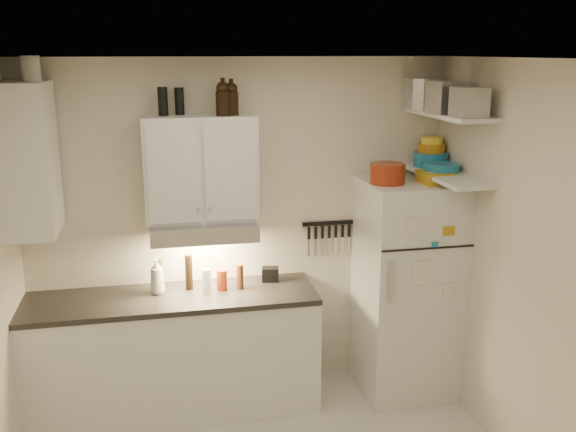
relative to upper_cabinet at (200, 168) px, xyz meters
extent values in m
cube|color=silver|center=(0.30, -1.33, 0.78)|extent=(3.20, 3.00, 0.02)
cube|color=beige|center=(0.30, 0.18, -0.53)|extent=(3.20, 0.02, 2.60)
cube|color=beige|center=(1.91, -1.33, -0.53)|extent=(0.02, 3.00, 2.60)
cube|color=white|center=(-0.25, -0.14, -1.39)|extent=(2.10, 0.60, 0.88)
cube|color=#282622|center=(-0.25, -0.14, -0.93)|extent=(2.10, 0.62, 0.04)
cube|color=white|center=(0.00, 0.00, 0.00)|extent=(0.80, 0.33, 0.75)
cube|color=white|center=(-1.14, -0.14, 0.12)|extent=(0.33, 0.55, 1.00)
cube|color=silver|center=(0.00, -0.06, -0.44)|extent=(0.76, 0.46, 0.12)
cube|color=silver|center=(1.55, -0.18, -0.98)|extent=(0.70, 0.68, 1.70)
cube|color=white|center=(1.75, -0.31, 0.38)|extent=(0.30, 0.95, 0.03)
cube|color=white|center=(1.75, -0.31, -0.07)|extent=(0.30, 0.95, 0.03)
cube|color=black|center=(1.00, 0.15, -0.51)|extent=(0.42, 0.02, 0.03)
cylinder|color=maroon|center=(1.34, -0.22, -0.05)|extent=(0.28, 0.28, 0.15)
cube|color=#B28716|center=(1.68, -0.28, -0.08)|extent=(0.21, 0.26, 0.09)
cylinder|color=silver|center=(1.64, -0.31, -0.08)|extent=(0.07, 0.07, 0.09)
cylinder|color=silver|center=(1.70, 0.06, 0.50)|extent=(0.41, 0.41, 0.22)
cube|color=#AAAAAD|center=(1.69, -0.38, 0.50)|extent=(0.25, 0.24, 0.22)
cube|color=#AAAAAD|center=(1.72, -0.65, 0.49)|extent=(0.21, 0.21, 0.20)
cylinder|color=teal|center=(1.77, 0.00, 0.00)|extent=(0.26, 0.26, 0.11)
cylinder|color=#B97411|center=(1.78, 0.03, 0.09)|extent=(0.21, 0.21, 0.06)
cylinder|color=yellow|center=(1.78, 0.03, 0.15)|extent=(0.16, 0.16, 0.05)
cylinder|color=teal|center=(1.74, -0.25, -0.02)|extent=(0.29, 0.29, 0.06)
cylinder|color=black|center=(-0.13, 0.06, 0.47)|extent=(0.07, 0.07, 0.19)
cylinder|color=black|center=(-0.24, 0.02, 0.47)|extent=(0.09, 0.09, 0.20)
cylinder|color=silver|center=(-1.06, -0.16, 0.71)|extent=(0.15, 0.15, 0.16)
imported|color=white|center=(-0.35, -0.07, -0.75)|extent=(0.14, 0.14, 0.30)
cylinder|color=brown|center=(0.25, -0.09, -0.81)|extent=(0.08, 0.08, 0.19)
cylinder|color=#315916|center=(-0.32, 0.00, -0.79)|extent=(0.05, 0.05, 0.24)
cylinder|color=black|center=(-0.11, -0.03, -0.77)|extent=(0.06, 0.06, 0.27)
cylinder|color=silver|center=(0.01, -0.13, -0.81)|extent=(0.08, 0.08, 0.18)
cylinder|color=maroon|center=(0.12, -0.09, -0.83)|extent=(0.09, 0.09, 0.16)
cube|color=black|center=(0.51, 0.02, -0.85)|extent=(0.14, 0.11, 0.11)
camera|label=1|loc=(-0.32, -4.56, 0.82)|focal=40.00mm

